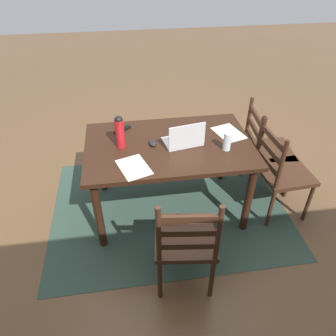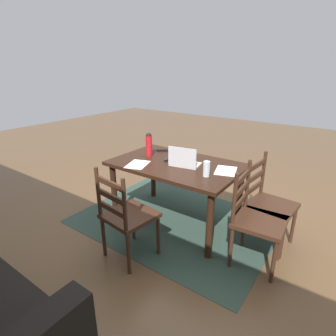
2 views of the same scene
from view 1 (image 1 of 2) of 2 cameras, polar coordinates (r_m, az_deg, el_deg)
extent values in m
plane|color=brown|center=(3.24, 0.14, -6.93)|extent=(14.00, 14.00, 0.00)
cube|color=#2D4238|center=(3.24, 0.14, -6.89)|extent=(2.29, 1.70, 0.01)
cube|color=black|center=(2.78, 0.16, 4.01)|extent=(1.45, 0.92, 0.04)
cylinder|color=black|center=(3.43, 9.89, 3.00)|extent=(0.07, 0.07, 0.71)
cylinder|color=black|center=(3.30, -12.03, 1.11)|extent=(0.07, 0.07, 0.71)
cylinder|color=black|center=(2.88, 14.20, -5.50)|extent=(0.07, 0.07, 0.71)
cylinder|color=black|center=(2.71, -12.33, -8.31)|extent=(0.07, 0.07, 0.71)
cube|color=#3D2316|center=(3.12, 20.25, -0.88)|extent=(0.47, 0.47, 0.04)
cylinder|color=#3D2316|center=(3.47, 20.67, -1.62)|extent=(0.04, 0.04, 0.43)
cylinder|color=#3D2316|center=(3.24, 23.85, -5.72)|extent=(0.04, 0.04, 0.43)
cylinder|color=#3D2316|center=(3.30, 15.01, -2.54)|extent=(0.04, 0.04, 0.43)
cylinder|color=#3D2316|center=(3.06, 17.90, -6.98)|extent=(0.04, 0.04, 0.43)
cylinder|color=#3D2316|center=(3.02, 16.28, 4.53)|extent=(0.04, 0.04, 0.50)
cylinder|color=#3D2316|center=(2.75, 19.60, 0.29)|extent=(0.04, 0.04, 0.50)
cube|color=#3D2316|center=(2.94, 17.50, 0.91)|extent=(0.05, 0.36, 0.05)
cube|color=#3D2316|center=(2.87, 17.96, 2.92)|extent=(0.05, 0.36, 0.05)
cube|color=#3D2316|center=(2.80, 18.44, 5.03)|extent=(0.05, 0.36, 0.05)
cube|color=#3D2316|center=(2.38, 3.10, -12.27)|extent=(0.49, 0.49, 0.04)
cylinder|color=#3D2316|center=(2.68, -1.51, -12.53)|extent=(0.04, 0.04, 0.43)
cylinder|color=#3D2316|center=(2.70, 6.78, -12.30)|extent=(0.04, 0.04, 0.43)
cylinder|color=#3D2316|center=(2.45, -1.49, -19.33)|extent=(0.04, 0.04, 0.43)
cylinder|color=#3D2316|center=(2.47, 7.87, -19.00)|extent=(0.04, 0.04, 0.43)
cylinder|color=#3D2316|center=(2.05, -1.70, -12.09)|extent=(0.04, 0.04, 0.50)
cylinder|color=#3D2316|center=(2.08, 9.03, -11.76)|extent=(0.04, 0.04, 0.50)
cube|color=#3D2316|center=(2.14, 3.60, -13.73)|extent=(0.36, 0.07, 0.05)
cube|color=#3D2316|center=(2.04, 3.74, -11.52)|extent=(0.36, 0.07, 0.05)
cube|color=#3D2316|center=(1.95, 3.88, -9.09)|extent=(0.36, 0.07, 0.05)
cube|color=#3D2316|center=(3.38, 17.66, 2.93)|extent=(0.48, 0.48, 0.04)
cylinder|color=#3D2316|center=(3.72, 18.89, 1.65)|extent=(0.04, 0.04, 0.43)
cylinder|color=#3D2316|center=(3.44, 20.84, -2.04)|extent=(0.04, 0.04, 0.43)
cylinder|color=#3D2316|center=(3.60, 13.25, 1.50)|extent=(0.04, 0.04, 0.43)
cylinder|color=#3D2316|center=(3.31, 14.79, -2.34)|extent=(0.04, 0.04, 0.43)
cylinder|color=#3D2316|center=(3.34, 14.24, 8.26)|extent=(0.04, 0.04, 0.50)
cylinder|color=#3D2316|center=(3.03, 16.03, 4.75)|extent=(0.04, 0.04, 0.50)
cube|color=#3D2316|center=(3.24, 14.82, 5.07)|extent=(0.06, 0.36, 0.05)
cube|color=#3D2316|center=(3.17, 15.17, 6.98)|extent=(0.06, 0.36, 0.05)
cube|color=#3D2316|center=(3.11, 15.54, 8.96)|extent=(0.06, 0.36, 0.05)
cube|color=silver|center=(2.79, 2.56, 4.81)|extent=(0.35, 0.27, 0.02)
cube|color=silver|center=(2.65, 3.45, 5.70)|extent=(0.32, 0.07, 0.21)
cube|color=#A5CCEA|center=(2.65, 3.40, 5.77)|extent=(0.29, 0.06, 0.19)
cylinder|color=red|center=(2.69, -8.60, 6.10)|extent=(0.08, 0.08, 0.26)
sphere|color=black|center=(2.63, -8.86, 8.49)|extent=(0.07, 0.07, 0.07)
cylinder|color=silver|center=(2.70, 10.55, 4.71)|extent=(0.07, 0.07, 0.16)
ellipsoid|color=black|center=(2.75, -2.81, 4.52)|extent=(0.08, 0.11, 0.03)
cube|color=black|center=(2.99, -8.19, 6.83)|extent=(0.16, 0.14, 0.02)
cube|color=white|center=(2.97, 10.81, 6.20)|extent=(0.29, 0.34, 0.00)
cube|color=white|center=(2.50, -6.14, 0.15)|extent=(0.29, 0.35, 0.00)
camera|label=2|loc=(2.02, 78.07, -7.80)|focal=28.97mm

